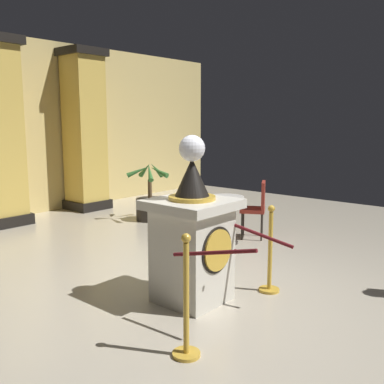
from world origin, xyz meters
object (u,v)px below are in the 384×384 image
(cafe_chair_red, at_px, (257,205))
(cafe_table, at_px, (226,213))
(pedestal_clock, at_px, (192,238))
(stanchion_near, at_px, (186,314))
(stanchion_far, at_px, (270,262))
(potted_palm_right, at_px, (150,203))

(cafe_chair_red, bearing_deg, cafe_table, 159.81)
(pedestal_clock, distance_m, cafe_table, 2.36)
(pedestal_clock, xyz_separation_m, cafe_chair_red, (2.68, 0.86, -0.13))
(stanchion_near, bearing_deg, stanchion_far, 7.01)
(stanchion_near, relative_size, cafe_chair_red, 1.11)
(stanchion_near, distance_m, cafe_table, 3.51)
(stanchion_near, height_order, stanchion_far, stanchion_near)
(stanchion_near, height_order, potted_palm_right, potted_palm_right)
(potted_palm_right, relative_size, cafe_chair_red, 1.22)
(cafe_table, bearing_deg, stanchion_far, -129.64)
(stanchion_far, height_order, potted_palm_right, potted_palm_right)
(potted_palm_right, distance_m, cafe_table, 2.17)
(stanchion_near, distance_m, cafe_chair_red, 3.94)
(pedestal_clock, bearing_deg, cafe_table, 27.26)
(cafe_table, xyz_separation_m, cafe_chair_red, (0.59, -0.22, 0.09))
(pedestal_clock, xyz_separation_m, potted_palm_right, (2.48, 3.21, -0.37))
(cafe_table, bearing_deg, potted_palm_right, 79.70)
(pedestal_clock, relative_size, cafe_table, 2.37)
(stanchion_near, xyz_separation_m, cafe_table, (3.01, 1.80, 0.11))
(stanchion_far, height_order, cafe_table, stanchion_far)
(pedestal_clock, height_order, stanchion_near, pedestal_clock)
(stanchion_far, bearing_deg, cafe_table, 50.36)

